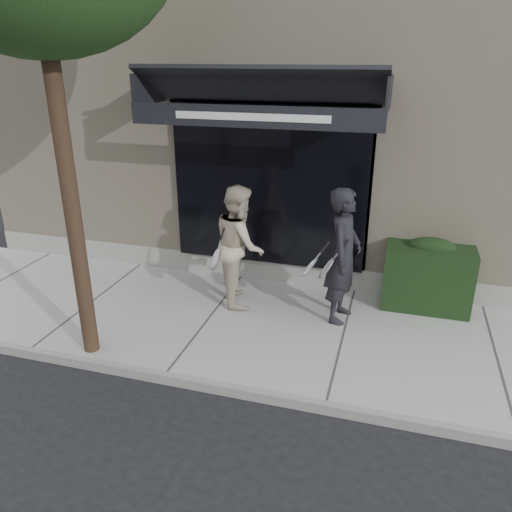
% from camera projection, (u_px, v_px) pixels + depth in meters
% --- Properties ---
extents(ground, '(80.00, 80.00, 0.00)m').
position_uv_depth(ground, '(343.00, 343.00, 7.07)').
color(ground, black).
rests_on(ground, ground).
extents(sidewalk, '(20.00, 3.00, 0.12)m').
position_uv_depth(sidewalk, '(343.00, 339.00, 7.05)').
color(sidewalk, '#A1A29C').
rests_on(sidewalk, ground).
extents(curb, '(20.00, 0.10, 0.14)m').
position_uv_depth(curb, '(326.00, 407.00, 5.67)').
color(curb, gray).
rests_on(curb, ground).
extents(building_facade, '(14.30, 8.04, 5.64)m').
position_uv_depth(building_facade, '(381.00, 109.00, 10.46)').
color(building_facade, '#C7B598').
rests_on(building_facade, ground).
extents(hedge, '(1.30, 0.70, 1.14)m').
position_uv_depth(hedge, '(428.00, 275.00, 7.65)').
color(hedge, black).
rests_on(hedge, sidewalk).
extents(pedestrian_front, '(0.85, 0.89, 2.00)m').
position_uv_depth(pedestrian_front, '(343.00, 256.00, 7.14)').
color(pedestrian_front, black).
rests_on(pedestrian_front, sidewalk).
extents(pedestrian_back, '(1.02, 1.13, 1.89)m').
position_uv_depth(pedestrian_back, '(240.00, 245.00, 7.70)').
color(pedestrian_back, beige).
rests_on(pedestrian_back, sidewalk).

